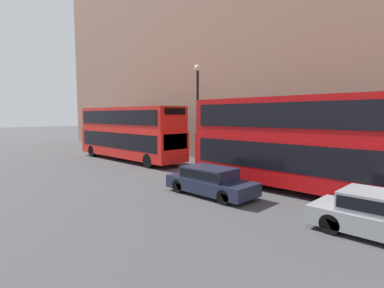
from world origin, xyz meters
TOP-DOWN VIEW (x-y plane):
  - bus_leading at (1.60, 5.71)m, footprint 2.59×11.07m
  - bus_second_in_queue at (1.60, 20.00)m, footprint 2.59×11.40m
  - car_hatchback at (-1.80, 8.21)m, footprint 1.76×4.33m
  - street_lamp at (3.41, 13.99)m, footprint 0.44×0.44m
  - pedestrian at (3.86, 18.95)m, footprint 0.36×0.36m

SIDE VIEW (x-z plane):
  - car_hatchback at x=-1.80m, z-range 0.04..1.33m
  - pedestrian at x=3.86m, z-range -0.06..1.51m
  - bus_second_in_queue at x=1.60m, z-range 0.23..4.52m
  - bus_leading at x=1.60m, z-range 0.23..4.77m
  - street_lamp at x=3.41m, z-range 0.79..7.99m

